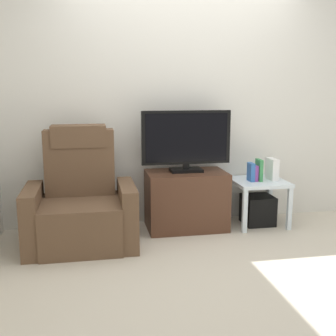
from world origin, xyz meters
The scene contains 11 objects.
ground_plane centered at (0.00, 0.00, 0.00)m, with size 6.40×6.40×0.00m, color beige.
wall_back centered at (0.00, 1.13, 1.30)m, with size 6.40×0.06×2.60m, color silver.
tv_stand centered at (-0.01, 0.82, 0.30)m, with size 0.80×0.49×0.59m.
television centered at (-0.01, 0.84, 0.91)m, with size 0.90×0.20×0.61m.
recliner_armchair centered at (-1.06, 0.58, 0.37)m, with size 0.98×0.78×1.08m.
side_table centered at (0.77, 0.82, 0.40)m, with size 0.54×0.54×0.47m.
subwoofer_box centered at (0.77, 0.82, 0.15)m, with size 0.30×0.30×0.30m, color black.
book_leftmost centered at (0.67, 0.80, 0.57)m, with size 0.05×0.12×0.19m, color #3366B2.
book_middle centered at (0.71, 0.80, 0.56)m, with size 0.04×0.10×0.16m, color purple.
book_rightmost centered at (0.75, 0.80, 0.59)m, with size 0.04×0.14×0.22m, color #388C4C.
game_console centered at (0.91, 0.83, 0.59)m, with size 0.07×0.20×0.22m, color white.
Camera 1 is at (-0.96, -3.21, 1.43)m, focal length 44.89 mm.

